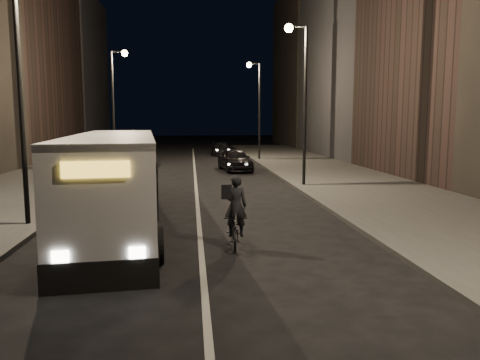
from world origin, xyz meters
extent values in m
plane|color=black|center=(0.00, 0.00, 0.00)|extent=(180.00, 180.00, 0.00)
cube|color=#393936|center=(8.50, 14.00, 0.08)|extent=(7.00, 70.00, 0.16)
cube|color=#393936|center=(-8.50, 14.00, 0.08)|extent=(7.00, 70.00, 0.16)
cube|color=black|center=(16.00, 27.50, 10.50)|extent=(8.00, 61.00, 21.00)
cylinder|color=black|center=(5.60, 12.00, 4.16)|extent=(0.16, 0.16, 8.00)
cube|color=black|center=(5.15, 12.00, 8.16)|extent=(0.90, 0.08, 0.08)
sphere|color=#FFD18C|center=(4.70, 12.00, 8.06)|extent=(0.44, 0.44, 0.44)
cylinder|color=black|center=(5.60, 28.00, 4.16)|extent=(0.16, 0.16, 8.00)
cube|color=black|center=(5.15, 28.00, 8.16)|extent=(0.90, 0.08, 0.08)
sphere|color=#FFD18C|center=(4.70, 28.00, 8.06)|extent=(0.44, 0.44, 0.44)
cylinder|color=black|center=(-5.60, 4.00, 4.16)|extent=(0.16, 0.16, 8.00)
cylinder|color=black|center=(-5.60, 22.00, 4.16)|extent=(0.16, 0.16, 8.00)
cube|color=black|center=(-5.15, 22.00, 8.16)|extent=(0.90, 0.08, 0.08)
sphere|color=#FFD18C|center=(-4.70, 22.00, 8.06)|extent=(0.44, 0.44, 0.44)
cube|color=white|center=(-2.66, 3.52, 1.52)|extent=(3.41, 11.55, 3.03)
cube|color=black|center=(-2.66, 3.52, 1.94)|extent=(3.45, 11.18, 1.09)
cube|color=white|center=(-2.66, 3.52, 2.99)|extent=(3.43, 11.55, 0.17)
cube|color=gold|center=(-2.14, -2.15, 2.56)|extent=(1.33, 0.24, 0.33)
cylinder|color=black|center=(-3.47, -0.56, 0.47)|extent=(0.42, 0.97, 0.95)
cylinder|color=black|center=(-1.11, -0.34, 0.47)|extent=(0.42, 0.97, 0.95)
cylinder|color=black|center=(-4.17, 6.99, 0.47)|extent=(0.42, 0.97, 0.95)
cylinder|color=black|center=(-1.81, 7.21, 0.47)|extent=(0.42, 0.97, 0.95)
imported|color=black|center=(0.95, 1.04, 0.47)|extent=(0.73, 1.82, 0.94)
imported|color=black|center=(0.95, 0.84, 1.20)|extent=(0.65, 0.45, 1.71)
imported|color=black|center=(2.77, 20.28, 0.77)|extent=(2.41, 4.73, 1.54)
imported|color=#313133|center=(-3.60, 24.55, 0.64)|extent=(1.51, 3.92, 1.27)
imported|color=black|center=(2.75, 34.29, 0.63)|extent=(1.76, 4.33, 1.26)
camera|label=1|loc=(-0.24, -11.69, 3.56)|focal=35.00mm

